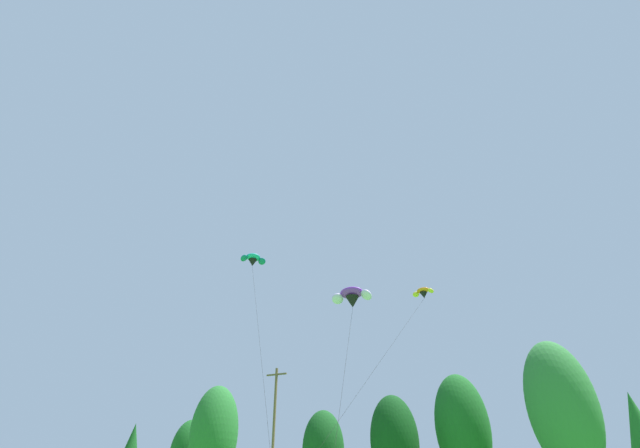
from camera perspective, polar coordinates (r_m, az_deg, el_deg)
treeline_tree_c at (r=54.69m, az=-13.80°, el=-25.26°), size 5.29×5.29×12.92m
treeline_tree_e at (r=47.57m, az=9.80°, el=-26.39°), size 4.71×4.71×10.77m
treeline_tree_f at (r=48.85m, az=18.27°, el=-24.11°), size 5.24×5.24×12.74m
treeline_tree_g at (r=44.22m, az=29.28°, el=-20.26°), size 5.56×5.56×13.92m
utility_pole at (r=44.72m, az=-6.16°, el=-26.08°), size 2.20×0.26×12.86m
parafoil_kite_high_teal at (r=39.93m, az=-8.82°, el=-4.70°), size 8.71×8.77×19.29m
parafoil_kite_mid_purple at (r=30.82m, az=4.24°, el=-9.57°), size 3.12×9.37×13.55m
parafoil_kite_far_orange at (r=44.16m, az=13.44°, el=-8.81°), size 6.71×18.84×17.93m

